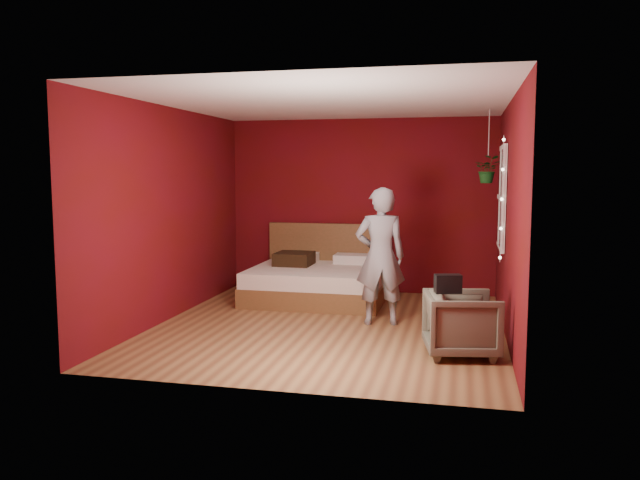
% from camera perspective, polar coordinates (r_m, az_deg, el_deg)
% --- Properties ---
extents(floor, '(4.50, 4.50, 0.00)m').
position_cam_1_polar(floor, '(7.43, 0.83, -7.87)').
color(floor, olive).
rests_on(floor, ground).
extents(room_walls, '(4.04, 4.54, 2.62)m').
position_cam_1_polar(room_walls, '(7.20, 0.85, 5.20)').
color(room_walls, '#590915').
rests_on(room_walls, ground).
extents(window, '(0.05, 0.97, 1.27)m').
position_cam_1_polar(window, '(7.96, 16.26, 3.76)').
color(window, white).
rests_on(window, room_walls).
extents(fairy_lights, '(0.04, 0.04, 1.45)m').
position_cam_1_polar(fairy_lights, '(7.44, 16.29, 3.60)').
color(fairy_lights, silver).
rests_on(fairy_lights, room_walls).
extents(bed, '(1.88, 1.59, 1.03)m').
position_cam_1_polar(bed, '(8.89, -0.07, -3.74)').
color(bed, brown).
rests_on(bed, ground).
extents(person, '(0.67, 0.52, 1.63)m').
position_cam_1_polar(person, '(7.41, 5.54, -1.50)').
color(person, gray).
rests_on(person, ground).
extents(armchair, '(0.81, 0.79, 0.64)m').
position_cam_1_polar(armchair, '(6.36, 12.83, -7.49)').
color(armchair, '#575545').
rests_on(armchair, ground).
extents(handbag, '(0.28, 0.19, 0.18)m').
position_cam_1_polar(handbag, '(6.22, 11.62, -3.93)').
color(handbag, black).
rests_on(handbag, armchair).
extents(throw_pillow, '(0.52, 0.52, 0.18)m').
position_cam_1_polar(throw_pillow, '(9.03, -2.38, -1.72)').
color(throw_pillow, black).
rests_on(throw_pillow, bed).
extents(hanging_plant, '(0.34, 0.30, 0.93)m').
position_cam_1_polar(hanging_plant, '(8.36, 15.10, 6.26)').
color(hanging_plant, silver).
rests_on(hanging_plant, room_walls).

